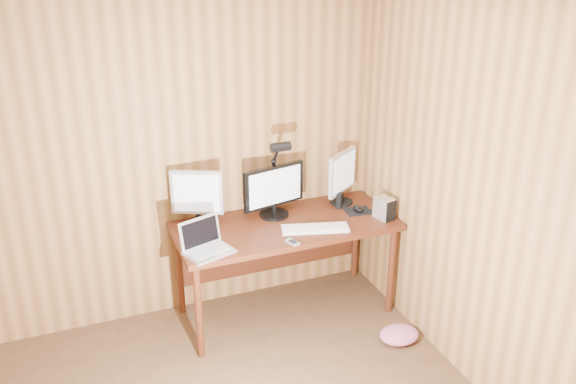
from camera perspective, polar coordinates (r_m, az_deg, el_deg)
room_shell at (r=2.58m, az=-6.36°, el=-11.05°), size 4.00×4.00×4.00m
desk at (r=4.54m, az=-0.57°, el=-4.00°), size 1.60×0.70×0.75m
monitor_center at (r=4.47m, az=-1.32°, el=0.12°), size 0.49×0.22×0.39m
monitor_left at (r=4.35m, az=-8.50°, el=-0.45°), size 0.35×0.19×0.42m
monitor_right at (r=4.69m, az=5.10°, el=1.49°), size 0.32×0.25×0.42m
laptop at (r=4.07m, az=-7.75°, el=-4.82°), size 0.36×0.32×0.22m
keyboard at (r=4.34m, az=2.56°, el=-3.41°), size 0.50×0.27×0.02m
mousepad at (r=4.65m, az=6.58°, el=-1.78°), size 0.21×0.18×0.00m
mouse at (r=4.64m, az=6.59°, el=-1.54°), size 0.10×0.13×0.04m
hard_drive at (r=4.53m, az=9.01°, el=-1.53°), size 0.13×0.17×0.16m
phone at (r=4.15m, az=0.45°, el=-4.72°), size 0.08×0.12×0.01m
speaker at (r=4.67m, az=4.78°, el=-0.80°), size 0.05×0.05×0.13m
desk_lamp at (r=4.41m, az=-1.00°, el=2.43°), size 0.14×0.21×0.63m
fabric_pile at (r=4.54m, az=10.36°, el=-13.01°), size 0.29×0.24×0.09m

